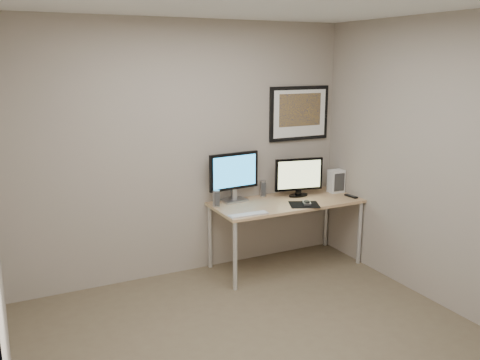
{
  "coord_description": "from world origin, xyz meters",
  "views": [
    {
      "loc": [
        -1.77,
        -3.11,
        2.2
      ],
      "look_at": [
        0.32,
        1.1,
        1.09
      ],
      "focal_mm": 38.0,
      "sensor_mm": 36.0,
      "label": 1
    }
  ],
  "objects_px": {
    "desk": "(286,207)",
    "framed_art": "(299,113)",
    "speaker_left": "(216,198)",
    "speaker_right": "(263,189)",
    "keyboard": "(249,214)",
    "monitor_large": "(234,175)",
    "monitor_tv": "(299,176)",
    "fan_unit": "(336,181)"
  },
  "relations": [
    {
      "from": "desk",
      "to": "speaker_left",
      "type": "distance_m",
      "value": 0.78
    },
    {
      "from": "framed_art",
      "to": "speaker_right",
      "type": "relative_size",
      "value": 4.3
    },
    {
      "from": "monitor_large",
      "to": "monitor_tv",
      "type": "height_order",
      "value": "monitor_large"
    },
    {
      "from": "framed_art",
      "to": "monitor_tv",
      "type": "xyz_separation_m",
      "value": [
        -0.13,
        -0.22,
        -0.66
      ]
    },
    {
      "from": "framed_art",
      "to": "keyboard",
      "type": "height_order",
      "value": "framed_art"
    },
    {
      "from": "speaker_left",
      "to": "fan_unit",
      "type": "height_order",
      "value": "fan_unit"
    },
    {
      "from": "framed_art",
      "to": "monitor_tv",
      "type": "distance_m",
      "value": 0.71
    },
    {
      "from": "framed_art",
      "to": "speaker_left",
      "type": "relative_size",
      "value": 4.3
    },
    {
      "from": "monitor_large",
      "to": "speaker_right",
      "type": "xyz_separation_m",
      "value": [
        0.37,
        0.04,
        -0.2
      ]
    },
    {
      "from": "speaker_left",
      "to": "speaker_right",
      "type": "bearing_deg",
      "value": 21.55
    },
    {
      "from": "speaker_right",
      "to": "keyboard",
      "type": "height_order",
      "value": "speaker_right"
    },
    {
      "from": "speaker_left",
      "to": "keyboard",
      "type": "relative_size",
      "value": 0.44
    },
    {
      "from": "speaker_right",
      "to": "fan_unit",
      "type": "bearing_deg",
      "value": 1.45
    },
    {
      "from": "desk",
      "to": "monitor_tv",
      "type": "relative_size",
      "value": 2.96
    },
    {
      "from": "keyboard",
      "to": "fan_unit",
      "type": "xyz_separation_m",
      "value": [
        1.3,
        0.34,
        0.12
      ]
    },
    {
      "from": "framed_art",
      "to": "monitor_large",
      "type": "bearing_deg",
      "value": -174.26
    },
    {
      "from": "monitor_tv",
      "to": "keyboard",
      "type": "relative_size",
      "value": 1.36
    },
    {
      "from": "desk",
      "to": "monitor_tv",
      "type": "xyz_separation_m",
      "value": [
        0.22,
        0.11,
        0.29
      ]
    },
    {
      "from": "desk",
      "to": "keyboard",
      "type": "bearing_deg",
      "value": -155.91
    },
    {
      "from": "monitor_large",
      "to": "desk",
      "type": "bearing_deg",
      "value": -31.39
    },
    {
      "from": "speaker_left",
      "to": "keyboard",
      "type": "height_order",
      "value": "speaker_left"
    },
    {
      "from": "framed_art",
      "to": "speaker_left",
      "type": "xyz_separation_m",
      "value": [
        -1.11,
        -0.19,
        -0.8
      ]
    },
    {
      "from": "framed_art",
      "to": "fan_unit",
      "type": "xyz_separation_m",
      "value": [
        0.36,
        -0.25,
        -0.76
      ]
    },
    {
      "from": "monitor_tv",
      "to": "fan_unit",
      "type": "bearing_deg",
      "value": 7.01
    },
    {
      "from": "speaker_right",
      "to": "framed_art",
      "type": "bearing_deg",
      "value": 20.98
    },
    {
      "from": "monitor_large",
      "to": "monitor_tv",
      "type": "xyz_separation_m",
      "value": [
        0.73,
        -0.14,
        -0.06
      ]
    },
    {
      "from": "monitor_tv",
      "to": "speaker_left",
      "type": "bearing_deg",
      "value": -171.02
    },
    {
      "from": "monitor_large",
      "to": "speaker_right",
      "type": "distance_m",
      "value": 0.43
    },
    {
      "from": "framed_art",
      "to": "monitor_tv",
      "type": "bearing_deg",
      "value": -119.71
    },
    {
      "from": "keyboard",
      "to": "speaker_right",
      "type": "bearing_deg",
      "value": 51.05
    },
    {
      "from": "keyboard",
      "to": "desk",
      "type": "bearing_deg",
      "value": 25.2
    },
    {
      "from": "desk",
      "to": "framed_art",
      "type": "height_order",
      "value": "framed_art"
    },
    {
      "from": "monitor_tv",
      "to": "keyboard",
      "type": "height_order",
      "value": "monitor_tv"
    },
    {
      "from": "monitor_large",
      "to": "speaker_right",
      "type": "relative_size",
      "value": 3.3
    },
    {
      "from": "desk",
      "to": "speaker_left",
      "type": "height_order",
      "value": "speaker_left"
    },
    {
      "from": "monitor_tv",
      "to": "speaker_left",
      "type": "height_order",
      "value": "monitor_tv"
    },
    {
      "from": "framed_art",
      "to": "speaker_right",
      "type": "height_order",
      "value": "framed_art"
    },
    {
      "from": "speaker_left",
      "to": "monitor_large",
      "type": "bearing_deg",
      "value": 31.08
    },
    {
      "from": "fan_unit",
      "to": "speaker_right",
      "type": "bearing_deg",
      "value": 167.24
    },
    {
      "from": "framed_art",
      "to": "monitor_large",
      "type": "xyz_separation_m",
      "value": [
        -0.85,
        -0.09,
        -0.6
      ]
    },
    {
      "from": "desk",
      "to": "speaker_right",
      "type": "bearing_deg",
      "value": 114.54
    },
    {
      "from": "monitor_tv",
      "to": "speaker_left",
      "type": "relative_size",
      "value": 3.1
    }
  ]
}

